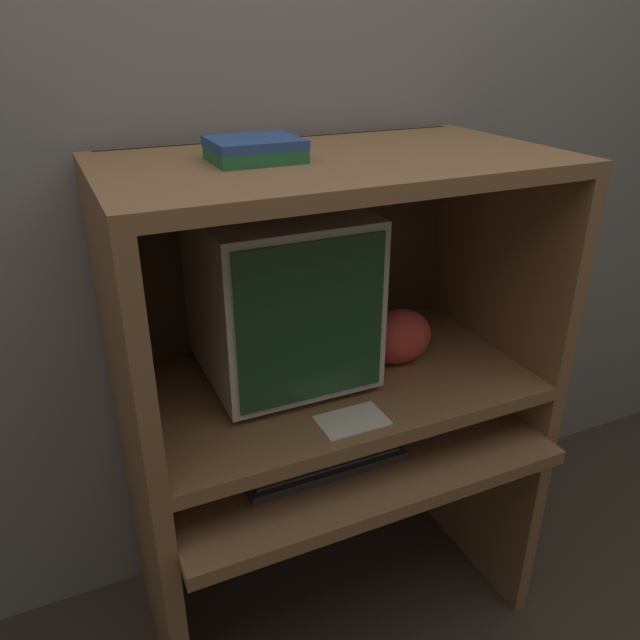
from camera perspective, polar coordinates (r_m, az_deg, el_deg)
The scene contains 10 objects.
wall_back at distance 1.75m, azimuth -3.93°, elevation 15.09°, with size 6.00×0.06×2.60m.
desk_base at distance 1.80m, azimuth 1.68°, elevation -15.98°, with size 1.04×0.65×0.64m.
desk_monitor_shelf at distance 1.64m, azimuth 1.09°, elevation -6.03°, with size 1.04×0.59×0.15m.
hutch_upper at distance 1.50m, azimuth 0.65°, elevation 8.22°, with size 1.04×0.59×0.56m.
crt_monitor at distance 1.53m, azimuth -3.68°, elevation 2.41°, with size 0.38×0.40×0.43m.
keyboard at distance 1.56m, azimuth 0.11°, elevation -12.57°, with size 0.40×0.15×0.03m.
mouse at distance 1.66m, azimuth 9.48°, elevation -10.15°, with size 0.07×0.05×0.03m.
snack_bag at distance 1.66m, azimuth 7.22°, elevation -1.51°, with size 0.18×0.13×0.15m.
book_stack at distance 1.37m, azimuth -5.99°, elevation 15.26°, with size 0.19×0.16×0.05m.
paper_card at distance 1.44m, azimuth 2.93°, elevation -9.15°, with size 0.16×0.10×0.00m.
Camera 1 is at (-0.61, -0.97, 1.61)m, focal length 35.00 mm.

